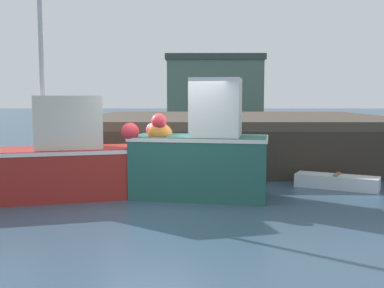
{
  "coord_description": "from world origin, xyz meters",
  "views": [
    {
      "loc": [
        0.64,
        -9.28,
        2.17
      ],
      "look_at": [
        0.53,
        2.86,
        0.92
      ],
      "focal_mm": 42.56,
      "sensor_mm": 36.0,
      "label": 1
    }
  ],
  "objects": [
    {
      "name": "ground",
      "position": [
        0.0,
        0.0,
        -0.05
      ],
      "size": [
        120.0,
        160.0,
        0.1
      ],
      "color": "#334C60"
    },
    {
      "name": "pier",
      "position": [
        2.02,
        6.11,
        1.29
      ],
      "size": [
        9.99,
        8.63,
        1.54
      ],
      "color": "#473D33",
      "rests_on": "ground"
    },
    {
      "name": "rowboat",
      "position": [
        4.02,
        1.5,
        0.16
      ],
      "size": [
        1.98,
        1.38,
        0.36
      ],
      "color": "silver",
      "rests_on": "ground"
    },
    {
      "name": "fishing_boat_near_right",
      "position": [
        0.73,
        0.48,
        0.99
      ],
      "size": [
        3.19,
        1.7,
        2.58
      ],
      "color": "#23564C",
      "rests_on": "ground"
    },
    {
      "name": "fishing_boat_near_left",
      "position": [
        -2.5,
        0.33,
        0.79
      ],
      "size": [
        4.42,
        2.31,
        5.28
      ],
      "color": "maroon",
      "rests_on": "ground"
    },
    {
      "name": "warehouse",
      "position": [
        2.22,
        31.09,
        2.9
      ],
      "size": [
        8.3,
        5.84,
        5.76
      ],
      "color": "#4C6656",
      "rests_on": "ground"
    }
  ]
}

